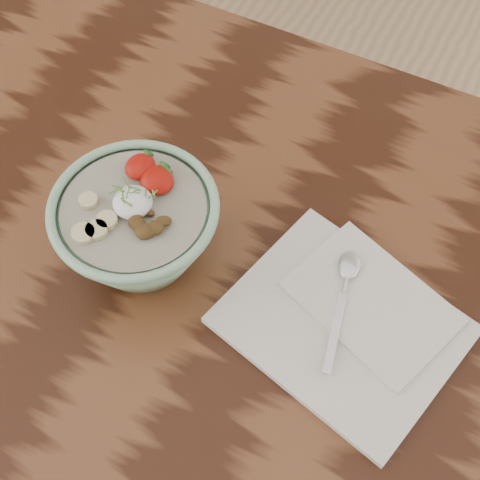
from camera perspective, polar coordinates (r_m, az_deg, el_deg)
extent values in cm
cube|color=black|center=(87.21, -10.17, -0.86)|extent=(160.00, 90.00, 4.00)
cylinder|color=#8DBD99|center=(83.41, -8.19, -1.14)|extent=(8.51, 8.51, 1.22)
torus|color=#8DBD99|center=(75.15, -9.10, 2.75)|extent=(19.36, 19.36, 1.11)
cylinder|color=#A19A85|center=(75.64, -9.04, 2.49)|extent=(16.42, 16.42, 1.01)
ellipsoid|color=white|center=(74.64, -9.15, 3.20)|extent=(4.47, 4.47, 2.46)
ellipsoid|color=#A40E07|center=(75.84, -6.81, 4.87)|extent=(2.99, 3.29, 1.64)
cone|color=#286623|center=(76.25, -6.32, 5.73)|extent=(1.40, 1.03, 1.52)
ellipsoid|color=#A40E07|center=(76.00, -7.14, 5.17)|extent=(3.56, 3.91, 1.96)
cone|color=#286623|center=(76.54, -6.55, 6.16)|extent=(1.40, 1.03, 1.52)
ellipsoid|color=#A40E07|center=(77.40, -8.50, 6.21)|extent=(3.42, 3.77, 1.88)
cone|color=#286623|center=(77.92, -7.94, 7.15)|extent=(1.40, 1.03, 1.52)
cylinder|color=beige|center=(73.85, -12.13, 0.85)|extent=(2.46, 2.46, 0.70)
cylinder|color=beige|center=(73.92, -13.23, 0.55)|extent=(2.62, 2.62, 0.70)
cylinder|color=beige|center=(74.32, -11.28, 1.66)|extent=(2.34, 2.34, 0.70)
cylinder|color=beige|center=(76.27, -12.81, 3.29)|extent=(2.15, 2.15, 0.70)
ellipsoid|color=brown|center=(72.66, -7.22, 1.05)|extent=(2.46, 2.49, 1.11)
ellipsoid|color=brown|center=(73.43, -8.89, 1.64)|extent=(1.80, 2.16, 1.47)
ellipsoid|color=brown|center=(73.05, -6.55, 1.62)|extent=(2.17, 1.97, 1.01)
ellipsoid|color=brown|center=(74.06, -7.75, 2.30)|extent=(1.37, 1.10, 0.73)
ellipsoid|color=brown|center=(73.14, -8.70, 1.33)|extent=(2.44, 2.39, 1.34)
ellipsoid|color=brown|center=(72.81, -8.43, 0.93)|extent=(2.25, 2.22, 1.14)
ellipsoid|color=brown|center=(72.48, -8.10, 0.73)|extent=(2.73, 2.80, 1.31)
ellipsoid|color=brown|center=(72.78, -7.80, 0.87)|extent=(1.42, 1.45, 0.89)
cylinder|color=#4F8638|center=(74.02, -9.55, 3.96)|extent=(0.69, 1.43, 0.23)
cylinder|color=#4F8638|center=(73.51, -7.37, 3.89)|extent=(0.98, 1.03, 0.22)
cylinder|color=#4F8638|center=(73.80, -8.06, 4.07)|extent=(0.76, 1.09, 0.22)
cylinder|color=#4F8638|center=(73.52, -7.44, 3.89)|extent=(0.49, 1.43, 0.23)
cylinder|color=#4F8638|center=(73.33, -9.68, 3.19)|extent=(1.75, 0.61, 0.24)
cylinder|color=#4F8638|center=(73.94, -9.08, 3.99)|extent=(1.33, 0.76, 0.23)
cylinder|color=#4F8638|center=(74.44, -10.60, 4.14)|extent=(1.13, 1.36, 0.24)
cylinder|color=#4F8638|center=(73.87, -9.24, 3.88)|extent=(0.54, 1.64, 0.24)
cylinder|color=#4F8638|center=(74.29, -8.97, 4.39)|extent=(1.52, 0.30, 0.23)
cylinder|color=#4F8638|center=(74.73, -10.41, 4.49)|extent=(1.28, 0.45, 0.22)
cylinder|color=#4F8638|center=(74.92, -9.69, 4.86)|extent=(1.49, 1.06, 0.24)
cylinder|color=#4F8638|center=(73.26, -9.61, 3.13)|extent=(1.12, 0.22, 0.22)
cylinder|color=#4F8638|center=(73.84, -9.98, 3.67)|extent=(0.97, 1.21, 0.23)
cylinder|color=#4F8638|center=(74.41, -10.20, 4.21)|extent=(1.04, 0.28, 0.22)
cube|color=white|center=(79.06, 8.71, -7.18)|extent=(29.80, 26.23, 0.98)
cube|color=white|center=(80.08, 11.14, -5.20)|extent=(21.92, 18.41, 0.59)
cube|color=silver|center=(77.18, 8.11, -7.81)|extent=(3.05, 10.19, 0.31)
cylinder|color=silver|center=(80.01, 8.99, -3.68)|extent=(1.15, 2.73, 0.62)
ellipsoid|color=silver|center=(81.20, 9.32, -2.10)|extent=(3.49, 4.54, 0.85)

